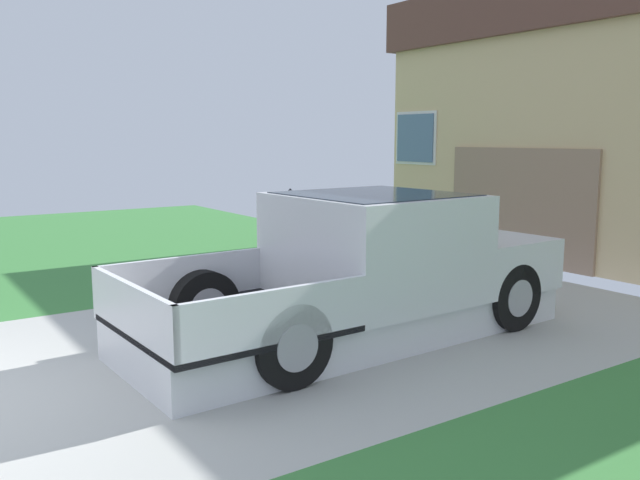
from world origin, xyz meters
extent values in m
cube|color=#B3B4AC|center=(0.00, 4.50, -0.03)|extent=(5.20, 9.00, 0.06)
cube|color=#3C823C|center=(-8.60, 4.50, -0.03)|extent=(12.00, 9.00, 0.06)
cube|color=silver|center=(0.33, 4.40, 0.21)|extent=(2.02, 5.21, 0.42)
cube|color=silver|center=(0.31, 4.75, 1.02)|extent=(2.07, 1.99, 1.20)
cube|color=#1E2833|center=(0.31, 4.75, 1.38)|extent=(1.83, 1.83, 0.50)
cube|color=silver|center=(0.26, 6.34, 0.73)|extent=(2.05, 1.33, 0.61)
cube|color=black|center=(0.38, 2.81, 0.45)|extent=(2.07, 2.03, 0.06)
cube|color=silver|center=(-0.59, 2.77, 0.69)|extent=(0.13, 1.96, 0.54)
cube|color=silver|center=(1.35, 2.84, 0.69)|extent=(0.13, 1.96, 0.54)
cube|color=silver|center=(0.41, 1.86, 0.69)|extent=(2.01, 0.13, 0.54)
cube|color=black|center=(-0.81, 5.38, 1.29)|extent=(0.11, 0.18, 0.20)
cylinder|color=black|center=(-0.61, 6.12, 0.40)|extent=(0.29, 0.81, 0.80)
cylinder|color=#9E9EA3|center=(-0.61, 6.12, 0.40)|extent=(0.29, 0.45, 0.44)
cylinder|color=black|center=(1.14, 6.18, 0.40)|extent=(0.29, 0.81, 0.80)
cylinder|color=#9E9EA3|center=(1.14, 6.18, 0.40)|extent=(0.29, 0.45, 0.44)
cylinder|color=black|center=(-0.50, 2.97, 0.40)|extent=(0.29, 0.81, 0.80)
cylinder|color=#9E9EA3|center=(-0.50, 2.97, 0.40)|extent=(0.29, 0.45, 0.44)
cylinder|color=black|center=(1.25, 3.03, 0.40)|extent=(0.29, 0.81, 0.80)
cylinder|color=#9E9EA3|center=(1.25, 3.03, 0.40)|extent=(0.29, 0.45, 0.44)
cylinder|color=black|center=(-1.36, 4.47, 0.40)|extent=(0.14, 0.14, 0.79)
cylinder|color=black|center=(-1.04, 4.64, 0.40)|extent=(0.14, 0.14, 0.79)
cylinder|color=silver|center=(-1.20, 4.56, 1.04)|extent=(0.33, 0.33, 0.55)
cylinder|color=beige|center=(-1.37, 4.47, 0.97)|extent=(0.09, 0.09, 0.61)
cylinder|color=beige|center=(-1.03, 4.64, 0.97)|extent=(0.09, 0.09, 0.61)
sphere|color=beige|center=(-1.20, 4.56, 1.44)|extent=(0.22, 0.22, 0.22)
cylinder|color=#232328|center=(-1.20, 4.56, 1.48)|extent=(0.48, 0.48, 0.01)
cone|color=#232328|center=(-1.20, 4.56, 1.54)|extent=(0.23, 0.23, 0.12)
cube|color=#232328|center=(-0.96, 4.29, 0.10)|extent=(0.35, 0.17, 0.19)
torus|color=#232328|center=(-0.96, 4.29, 0.24)|extent=(0.32, 0.02, 0.32)
cube|color=#93755B|center=(-1.67, 9.69, 1.04)|extent=(3.18, 0.06, 2.07)
cube|color=slate|center=(-4.46, 9.69, 2.25)|extent=(1.10, 0.05, 1.00)
cube|color=silver|center=(-4.46, 9.71, 2.25)|extent=(1.23, 0.02, 1.12)
camera|label=1|loc=(6.21, 0.00, 2.26)|focal=37.26mm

